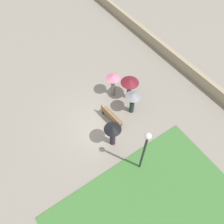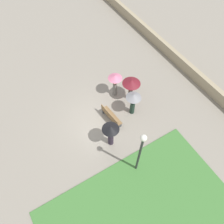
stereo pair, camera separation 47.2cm
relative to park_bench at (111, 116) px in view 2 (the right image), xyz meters
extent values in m
plane|color=gray|center=(0.37, 0.88, -0.47)|extent=(90.00, 90.00, 0.00)
cube|color=tan|center=(0.37, -7.17, -0.04)|extent=(45.00, 0.35, 0.86)
cube|color=brown|center=(0.01, -0.07, -0.04)|extent=(1.73, 0.60, 0.05)
cube|color=brown|center=(-0.01, 0.11, 0.21)|extent=(1.69, 0.23, 0.45)
cube|color=#383D42|center=(-0.73, -0.15, -0.27)|extent=(0.12, 0.38, 0.40)
cube|color=#383D42|center=(0.75, 0.01, -0.27)|extent=(0.12, 0.38, 0.40)
cylinder|color=#2D2D30|center=(-3.53, 0.43, 1.30)|extent=(0.12, 0.12, 3.53)
sphere|color=white|center=(-3.53, 0.43, 3.23)|extent=(0.32, 0.32, 0.32)
cylinder|color=slate|center=(1.73, -1.35, 0.07)|extent=(0.31, 0.31, 1.07)
sphere|color=beige|center=(1.73, -1.35, 0.70)|extent=(0.21, 0.21, 0.21)
cylinder|color=#4C4C4F|center=(1.73, -1.35, 0.98)|extent=(0.02, 0.02, 0.35)
cone|color=pink|center=(1.73, -1.35, 1.28)|extent=(0.93, 0.93, 0.24)
cylinder|color=#1E3328|center=(-0.17, -1.52, 0.04)|extent=(0.44, 0.44, 1.01)
sphere|color=#997051|center=(-0.17, -1.52, 0.65)|extent=(0.21, 0.21, 0.21)
cylinder|color=#4C4C4F|center=(-0.17, -1.52, 0.93)|extent=(0.02, 0.02, 0.35)
cone|color=gray|center=(-0.17, -1.52, 1.24)|extent=(0.97, 0.97, 0.27)
cylinder|color=#47382D|center=(0.88, -2.06, 0.02)|extent=(0.41, 0.41, 0.97)
sphere|color=#997051|center=(0.88, -2.06, 0.61)|extent=(0.21, 0.21, 0.21)
cylinder|color=#4C4C4F|center=(0.88, -2.06, 0.89)|extent=(0.02, 0.02, 0.35)
cone|color=maroon|center=(0.88, -2.06, 1.20)|extent=(1.19, 1.19, 0.26)
cylinder|color=#2D2333|center=(-1.41, 0.84, 0.08)|extent=(0.47, 0.47, 1.10)
sphere|color=#997051|center=(-1.41, 0.84, 0.73)|extent=(0.19, 0.19, 0.19)
cylinder|color=#4C4C4F|center=(-1.41, 0.84, 1.01)|extent=(0.02, 0.02, 0.35)
cone|color=black|center=(-1.41, 0.84, 1.32)|extent=(0.99, 0.99, 0.28)
camera|label=1|loc=(-6.34, 4.23, 11.57)|focal=35.00mm
camera|label=2|loc=(-6.59, 3.83, 11.57)|focal=35.00mm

